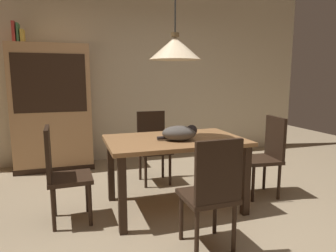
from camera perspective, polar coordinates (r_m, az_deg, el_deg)
ground at (r=2.96m, az=4.07°, el=-18.56°), size 10.00×10.00×0.00m
back_wall at (r=5.17m, az=-6.93°, el=9.96°), size 6.40×0.10×2.90m
dining_table at (r=3.14m, az=1.28°, el=-4.17°), size 1.40×0.90×0.75m
chair_right_side at (r=3.69m, az=18.17°, el=-4.82°), size 0.44×0.44×0.93m
chair_far_back at (r=3.99m, az=-2.87°, el=-3.31°), size 0.40×0.40×0.93m
chair_left_side at (r=3.02m, az=-19.63°, el=-8.01°), size 0.41×0.41×0.93m
chair_near_front at (r=2.41m, az=8.32°, el=-11.93°), size 0.41×0.41×0.93m
cat_sleeping at (r=3.01m, az=2.33°, el=-1.33°), size 0.40×0.31×0.16m
pendant_lamp at (r=3.07m, az=1.35°, el=14.56°), size 0.52×0.52×1.30m
hutch_bookcase at (r=4.77m, az=-21.05°, el=2.75°), size 1.12×0.45×1.85m
book_red_tall at (r=4.83m, az=-27.12°, el=15.53°), size 0.04×0.22×0.28m
book_green_slim at (r=4.82m, az=-26.51°, el=15.46°), size 0.03×0.20×0.26m
book_yellow_short at (r=4.81m, az=-25.86°, el=15.05°), size 0.04×0.20×0.18m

